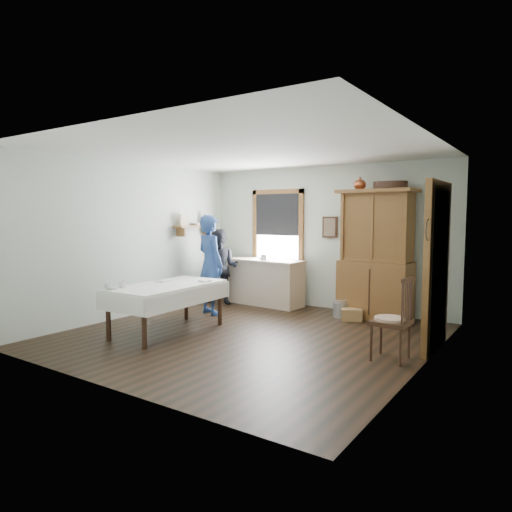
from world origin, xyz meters
name	(u,v)px	position (x,y,z in m)	size (l,w,h in m)	color
room	(248,244)	(0.00, 0.00, 1.35)	(5.01, 5.01, 2.70)	black
window	(277,223)	(-1.00, 2.46, 1.62)	(1.18, 0.07, 1.48)	white
doorway	(438,262)	(2.46, 0.85, 1.16)	(0.09, 1.14, 2.22)	#4F4639
wall_shelf	(196,225)	(-2.37, 1.54, 1.57)	(0.24, 1.00, 0.44)	brown
framed_picture	(330,227)	(0.15, 2.46, 1.55)	(0.30, 0.04, 0.40)	#372113
rug_beater	(429,220)	(2.45, 0.30, 1.72)	(0.27, 0.27, 0.01)	black
work_counter	(266,282)	(-1.06, 2.12, 0.45)	(1.57, 0.60, 0.90)	tan
china_hutch	(376,255)	(1.16, 2.14, 1.11)	(1.30, 0.62, 2.21)	brown
dining_table	(168,308)	(-1.12, -0.54, 0.37)	(0.97, 1.84, 0.73)	white
spindle_chair	(391,318)	(2.10, 0.04, 0.52)	(0.48, 0.48, 1.04)	#372113
pail	(340,310)	(0.65, 1.88, 0.14)	(0.25, 0.25, 0.27)	#A5A9AD
wicker_basket	(352,315)	(0.90, 1.77, 0.10)	(0.34, 0.24, 0.20)	tan
woman_blue	(210,268)	(-1.41, 0.83, 0.83)	(0.60, 0.40, 1.65)	navy
figure_dark	(221,270)	(-1.81, 1.63, 0.69)	(0.68, 0.53, 1.39)	black
table_cup_a	(122,285)	(-1.44, -1.12, 0.78)	(0.11, 0.11, 0.09)	white
table_cup_b	(108,286)	(-1.44, -1.36, 0.78)	(0.10, 0.10, 0.09)	white
table_bowl	(112,287)	(-1.44, -1.30, 0.76)	(0.21, 0.21, 0.05)	white
counter_book	(260,258)	(-1.25, 2.19, 0.91)	(0.15, 0.20, 0.02)	brown
counter_bowl	(268,258)	(-1.04, 2.15, 0.93)	(0.18, 0.18, 0.06)	white
shelf_bowl	(196,224)	(-2.37, 1.55, 1.60)	(0.22, 0.22, 0.05)	white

